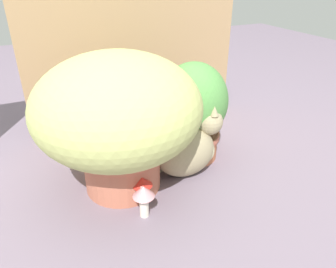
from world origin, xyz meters
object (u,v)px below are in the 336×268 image
(mushroom_ornament_pink, at_px, (144,195))
(leafy_planter, at_px, (193,110))
(cat, at_px, (189,148))
(mushroom_ornament_red, at_px, (142,186))
(grass_planter, at_px, (118,114))

(mushroom_ornament_pink, bearing_deg, leafy_planter, 39.64)
(cat, xyz_separation_m, mushroom_ornament_red, (-0.25, -0.11, -0.04))
(grass_planter, height_order, mushroom_ornament_red, grass_planter)
(leafy_planter, height_order, mushroom_ornament_red, leafy_planter)
(leafy_planter, distance_m, mushroom_ornament_red, 0.43)
(grass_planter, relative_size, cat, 1.64)
(leafy_planter, bearing_deg, mushroom_ornament_pink, -140.36)
(grass_planter, bearing_deg, cat, -6.67)
(grass_planter, bearing_deg, mushroom_ornament_red, -78.86)
(leafy_planter, bearing_deg, grass_planter, -166.77)
(grass_planter, bearing_deg, leafy_planter, 13.23)
(leafy_planter, distance_m, cat, 0.18)
(grass_planter, height_order, mushroom_ornament_pink, grass_planter)
(leafy_planter, relative_size, cat, 1.19)
(grass_planter, relative_size, mushroom_ornament_pink, 4.81)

